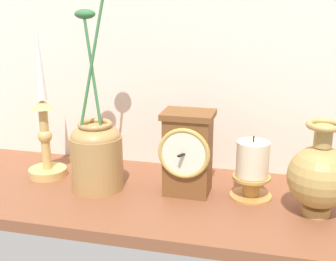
# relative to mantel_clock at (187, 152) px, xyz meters

# --- Properties ---
(ground_plane) EXTENTS (1.00, 0.36, 0.02)m
(ground_plane) POSITION_rel_mantel_clock_xyz_m (-0.09, -0.02, -0.10)
(ground_plane) COLOR brown
(back_wall) EXTENTS (1.20, 0.02, 0.65)m
(back_wall) POSITION_rel_mantel_clock_xyz_m (-0.09, 0.17, 0.23)
(back_wall) COLOR #F3DFD1
(back_wall) RESTS_ON ground_plane
(mantel_clock) EXTENTS (0.10, 0.10, 0.18)m
(mantel_clock) POSITION_rel_mantel_clock_xyz_m (0.00, 0.00, 0.00)
(mantel_clock) COLOR brown
(mantel_clock) RESTS_ON ground_plane
(candlestick_tall_left) EXTENTS (0.09, 0.09, 0.35)m
(candlestick_tall_left) POSITION_rel_mantel_clock_xyz_m (-0.33, 0.02, 0.03)
(candlestick_tall_left) COLOR tan
(candlestick_tall_left) RESTS_ON ground_plane
(brass_vase_bulbous) EXTENTS (0.12, 0.12, 0.18)m
(brass_vase_bulbous) POSITION_rel_mantel_clock_xyz_m (0.26, -0.03, -0.01)
(brass_vase_bulbous) COLOR tan
(brass_vase_bulbous) RESTS_ON ground_plane
(brass_vase_jar) EXTENTS (0.11, 0.11, 0.41)m
(brass_vase_jar) POSITION_rel_mantel_clock_xyz_m (-0.19, -0.01, -0.01)
(brass_vase_jar) COLOR #AB814A
(brass_vase_jar) RESTS_ON ground_plane
(pillar_candle_front) EXTENTS (0.09, 0.09, 0.13)m
(pillar_candle_front) POSITION_rel_mantel_clock_xyz_m (0.13, 0.02, -0.03)
(pillar_candle_front) COLOR #C08B43
(pillar_candle_front) RESTS_ON ground_plane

